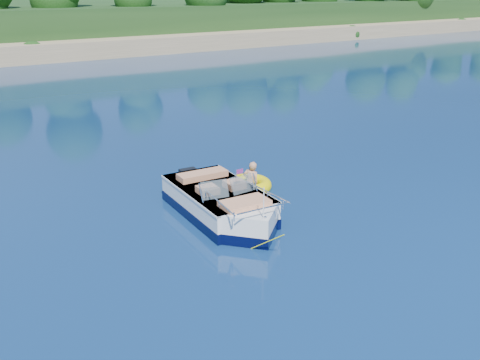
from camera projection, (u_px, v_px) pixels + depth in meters
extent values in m
plane|color=#081D3E|center=(320.00, 202.00, 15.51)|extent=(160.00, 160.00, 0.00)
cube|color=#8B7751|center=(11.00, 54.00, 44.75)|extent=(170.00, 8.00, 2.00)
cylinder|color=#302010|center=(204.00, 17.00, 56.16)|extent=(0.44, 0.44, 2.60)
cylinder|color=#302010|center=(376.00, 8.00, 72.15)|extent=(0.44, 0.44, 3.00)
cube|color=white|center=(218.00, 204.00, 14.67)|extent=(2.09, 3.58, 0.96)
cube|color=white|center=(248.00, 226.00, 13.35)|extent=(1.82, 1.82, 0.96)
cube|color=black|center=(218.00, 208.00, 14.72)|extent=(2.12, 3.62, 0.27)
cube|color=black|center=(248.00, 231.00, 13.39)|extent=(1.86, 1.86, 0.27)
cube|color=tan|center=(213.00, 192.00, 14.80)|extent=(1.64, 2.52, 0.09)
cube|color=white|center=(217.00, 189.00, 14.52)|extent=(2.12, 3.59, 0.05)
cube|color=black|center=(189.00, 182.00, 16.20)|extent=(0.53, 0.36, 0.82)
cube|color=#8C9EA5|center=(215.00, 190.00, 13.72)|extent=(0.75, 0.39, 0.44)
cube|color=#8C9EA5|center=(242.00, 184.00, 14.10)|extent=(0.73, 0.29, 0.44)
cube|color=tan|center=(208.00, 193.00, 14.13)|extent=(0.54, 0.54, 0.37)
cube|color=tan|center=(235.00, 188.00, 14.52)|extent=(0.54, 0.54, 0.37)
cube|color=tan|center=(202.00, 178.00, 15.25)|extent=(1.46, 0.61, 0.35)
cube|color=tan|center=(245.00, 206.00, 13.33)|extent=(1.25, 0.78, 0.31)
cylinder|color=white|center=(264.00, 203.00, 12.48)|extent=(0.03, 0.03, 0.78)
cube|color=red|center=(240.00, 171.00, 13.94)|extent=(0.20, 0.03, 0.13)
cube|color=silver|center=(264.00, 218.00, 12.57)|extent=(0.10, 0.06, 0.05)
cylinder|color=#EBFA1B|center=(267.00, 242.00, 12.41)|extent=(0.29, 0.95, 0.70)
torus|color=#FFE802|center=(248.00, 185.00, 16.58)|extent=(1.55, 1.55, 0.38)
torus|color=red|center=(248.00, 185.00, 16.57)|extent=(1.28, 1.28, 0.13)
imported|color=tan|center=(250.00, 188.00, 16.59)|extent=(0.71, 0.82, 1.49)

